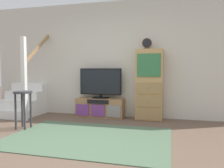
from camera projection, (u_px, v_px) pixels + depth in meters
ground_plane at (72, 150)px, 3.07m from camera, size 20.00×20.00×0.00m
back_wall at (116, 59)px, 5.36m from camera, size 6.40×0.12×2.70m
area_rug at (88, 137)px, 3.65m from camera, size 2.60×1.80×0.01m
media_console at (100, 108)px, 5.25m from camera, size 1.11×0.38×0.44m
television at (101, 82)px, 5.23m from camera, size 0.99×0.22×0.69m
side_cabinet at (149, 85)px, 4.94m from camera, size 0.58×0.38×1.55m
desk_clock at (147, 44)px, 4.88m from camera, size 0.21×0.08×0.24m
staircase at (28, 99)px, 5.74m from camera, size 1.00×1.36×2.20m
bar_stool_near at (23, 101)px, 4.17m from camera, size 0.34×0.34×0.70m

